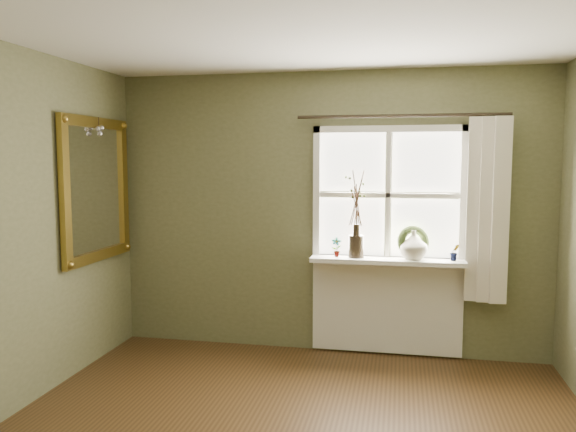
% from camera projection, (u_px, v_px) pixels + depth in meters
% --- Properties ---
extents(ceiling, '(4.50, 4.50, 0.00)m').
position_uv_depth(ceiling, '(273.00, 2.00, 2.88)').
color(ceiling, silver).
rests_on(ceiling, ground).
extents(wall_back, '(4.00, 0.10, 2.60)m').
position_uv_depth(wall_back, '(328.00, 213.00, 5.25)').
color(wall_back, '#636542').
rests_on(wall_back, ground).
extents(window_frame, '(1.36, 0.06, 1.24)m').
position_uv_depth(window_frame, '(388.00, 195.00, 5.05)').
color(window_frame, white).
rests_on(window_frame, wall_back).
extents(window_sill, '(1.36, 0.26, 0.04)m').
position_uv_depth(window_sill, '(387.00, 261.00, 5.00)').
color(window_sill, white).
rests_on(window_sill, wall_back).
extents(window_apron, '(1.36, 0.04, 0.88)m').
position_uv_depth(window_apron, '(386.00, 306.00, 5.16)').
color(window_apron, white).
rests_on(window_apron, ground).
extents(dark_jug, '(0.14, 0.14, 0.20)m').
position_uv_depth(dark_jug, '(356.00, 246.00, 5.05)').
color(dark_jug, black).
rests_on(dark_jug, window_sill).
extents(cream_vase, '(0.32, 0.32, 0.26)m').
position_uv_depth(cream_vase, '(414.00, 245.00, 4.94)').
color(cream_vase, beige).
rests_on(cream_vase, window_sill).
extents(wreath, '(0.33, 0.24, 0.31)m').
position_uv_depth(wreath, '(413.00, 246.00, 4.99)').
color(wreath, '#32431D').
rests_on(wreath, window_sill).
extents(potted_plant_left, '(0.10, 0.07, 0.18)m').
position_uv_depth(potted_plant_left, '(336.00, 247.00, 5.08)').
color(potted_plant_left, '#32431D').
rests_on(potted_plant_left, window_sill).
extents(potted_plant_right, '(0.10, 0.09, 0.15)m').
position_uv_depth(potted_plant_right, '(455.00, 252.00, 4.88)').
color(potted_plant_right, '#32431D').
rests_on(potted_plant_right, window_sill).
extents(curtain, '(0.36, 0.12, 1.59)m').
position_uv_depth(curtain, '(487.00, 210.00, 4.80)').
color(curtain, silver).
rests_on(curtain, wall_back).
extents(curtain_rod, '(1.84, 0.03, 0.03)m').
position_uv_depth(curtain_rod, '(401.00, 116.00, 4.91)').
color(curtain_rod, black).
rests_on(curtain_rod, wall_back).
extents(gilt_mirror, '(0.10, 1.05, 1.26)m').
position_uv_depth(gilt_mirror, '(96.00, 189.00, 4.92)').
color(gilt_mirror, white).
rests_on(gilt_mirror, wall_left).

